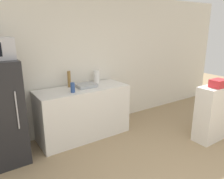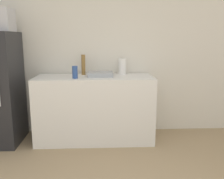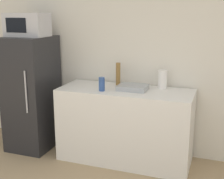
# 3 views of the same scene
# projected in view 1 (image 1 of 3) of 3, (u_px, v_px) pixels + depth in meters

# --- Properties ---
(wall_back) EXTENTS (8.00, 0.06, 2.60)m
(wall_back) POSITION_uv_depth(u_px,v_px,m) (82.00, 64.00, 4.20)
(wall_back) COLOR silver
(wall_back) RESTS_ON ground_plane
(refrigerator) EXTENTS (0.57, 0.69, 1.55)m
(refrigerator) POSITION_uv_depth(u_px,v_px,m) (2.00, 113.00, 3.19)
(refrigerator) COLOR #232326
(refrigerator) RESTS_ON ground_plane
(counter) EXTENTS (1.66, 0.65, 0.93)m
(counter) POSITION_uv_depth(u_px,v_px,m) (83.00, 112.00, 4.02)
(counter) COLOR silver
(counter) RESTS_ON ground_plane
(sink_basin) EXTENTS (0.35, 0.27, 0.06)m
(sink_basin) POSITION_uv_depth(u_px,v_px,m) (86.00, 85.00, 3.95)
(sink_basin) COLOR #9EA3A8
(sink_basin) RESTS_ON counter
(bottle_tall) EXTENTS (0.06, 0.06, 0.29)m
(bottle_tall) POSITION_uv_depth(u_px,v_px,m) (69.00, 79.00, 3.92)
(bottle_tall) COLOR olive
(bottle_tall) RESTS_ON counter
(bottle_short) EXTENTS (0.07, 0.07, 0.17)m
(bottle_short) POSITION_uv_depth(u_px,v_px,m) (73.00, 88.00, 3.61)
(bottle_short) COLOR #2D4C8C
(bottle_short) RESTS_ON counter
(shelf_cabinet) EXTENTS (0.75, 0.32, 1.00)m
(shelf_cabinet) POSITION_uv_depth(u_px,v_px,m) (214.00, 113.00, 3.91)
(shelf_cabinet) COLOR white
(shelf_cabinet) RESTS_ON ground_plane
(basket) EXTENTS (0.28, 0.20, 0.13)m
(basket) POSITION_uv_depth(u_px,v_px,m) (218.00, 83.00, 3.68)
(basket) COLOR red
(basket) RESTS_ON shelf_cabinet
(paper_towel_roll) EXTENTS (0.11, 0.11, 0.23)m
(paper_towel_roll) POSITION_uv_depth(u_px,v_px,m) (97.00, 77.00, 4.25)
(paper_towel_roll) COLOR white
(paper_towel_roll) RESTS_ON counter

